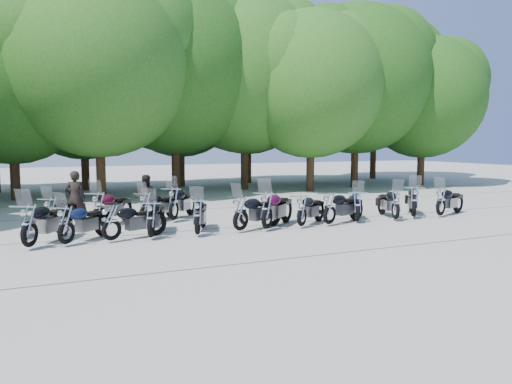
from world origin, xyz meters
name	(u,v)px	position (x,y,z in m)	size (l,w,h in m)	color
ground	(277,233)	(0.00, 0.00, 0.00)	(90.00, 90.00, 0.00)	#9D998E
tree_2	(11,85)	(-7.25, 12.84, 5.31)	(7.31, 7.31, 8.97)	#3A2614
tree_3	(98,63)	(-3.57, 11.24, 6.32)	(8.70, 8.70, 10.67)	#3A2614
tree_4	(174,67)	(0.54, 13.09, 6.64)	(9.13, 9.13, 11.20)	#3A2614
tree_5	(244,73)	(4.61, 13.20, 6.57)	(9.04, 9.04, 11.10)	#3A2614
tree_6	(311,85)	(7.55, 10.82, 5.81)	(8.00, 8.00, 9.82)	#3A2614
tree_7	(356,79)	(11.20, 11.78, 6.39)	(8.79, 8.79, 10.79)	#3A2614
tree_8	(423,97)	(15.83, 11.20, 5.47)	(7.53, 7.53, 9.25)	#3A2614
tree_11	(83,91)	(-3.76, 16.43, 5.49)	(7.56, 7.56, 9.28)	#3A2614
tree_12	(180,92)	(1.80, 16.47, 5.72)	(7.88, 7.88, 9.67)	#3A2614
tree_13	(248,91)	(6.69, 17.47, 6.04)	(8.31, 8.31, 10.20)	#3A2614
tree_14	(311,95)	(10.68, 16.09, 5.83)	(8.02, 8.02, 9.84)	#3A2614
tree_15	(375,83)	(16.61, 17.02, 7.03)	(9.67, 9.67, 11.86)	#3A2614
motorcycle_0	(29,224)	(-6.70, 0.58, 0.65)	(0.70, 2.31, 1.31)	black
motorcycle_1	(66,223)	(-5.82, 0.63, 0.60)	(0.64, 2.12, 1.20)	#0C1434
motorcycle_2	(111,221)	(-4.68, 0.64, 0.58)	(0.62, 2.04, 1.15)	black
motorcycle_3	(151,218)	(-3.61, 0.61, 0.61)	(0.65, 2.14, 1.21)	black
motorcycle_4	(197,215)	(-2.30, 0.49, 0.62)	(0.66, 2.18, 1.23)	black
motorcycle_5	(241,212)	(-0.94, 0.56, 0.63)	(0.68, 2.23, 1.26)	black
motorcycle_6	(267,209)	(-0.09, 0.49, 0.68)	(0.73, 2.41, 1.36)	#390725
motorcycle_7	(302,209)	(1.13, 0.49, 0.59)	(0.64, 2.10, 1.19)	black
motorcycle_8	(330,207)	(2.14, 0.46, 0.62)	(0.67, 2.19, 1.24)	black
motorcycle_9	(357,205)	(3.32, 0.60, 0.61)	(0.65, 2.14, 1.21)	#0B0E33
motorcycle_10	(396,203)	(4.78, 0.41, 0.61)	(0.66, 2.16, 1.22)	black
motorcycle_11	(414,200)	(5.71, 0.53, 0.65)	(0.70, 2.30, 1.30)	black
motorcycle_12	(441,200)	(6.81, 0.39, 0.61)	(0.66, 2.17, 1.22)	black
motorcycle_13	(51,212)	(-6.09, 3.15, 0.58)	(0.63, 2.06, 1.16)	black
motorcycle_14	(99,208)	(-4.70, 3.06, 0.65)	(0.70, 2.30, 1.30)	#3F081B
motorcycle_15	(146,206)	(-3.20, 3.23, 0.60)	(0.65, 2.12, 1.20)	black
motorcycle_16	(174,203)	(-2.24, 3.33, 0.67)	(0.72, 2.36, 1.33)	black
rider_0	(75,198)	(-5.32, 4.02, 0.89)	(0.65, 0.43, 1.79)	black
rider_1	(145,198)	(-3.02, 4.11, 0.79)	(0.77, 0.60, 1.58)	black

